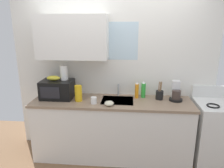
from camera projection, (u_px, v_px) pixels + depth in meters
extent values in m
cube|color=white|center=(114.00, 72.00, 3.31)|extent=(3.08, 0.10, 2.50)
cube|color=white|center=(72.00, 37.00, 3.01)|extent=(1.02, 0.32, 0.62)
cube|color=silver|center=(119.00, 41.00, 3.13)|extent=(0.56, 0.02, 0.55)
cube|color=white|center=(112.00, 130.00, 3.20)|extent=(2.28, 0.60, 0.86)
cube|color=#8C725B|center=(112.00, 102.00, 3.07)|extent=(2.31, 0.63, 0.03)
cube|color=#9EA0A5|center=(117.00, 105.00, 3.10)|extent=(0.46, 0.38, 0.14)
cylinder|color=#B2B5BA|center=(118.00, 90.00, 3.27)|extent=(0.03, 0.03, 0.18)
cube|color=white|center=(215.00, 133.00, 3.07)|extent=(0.60, 0.60, 0.90)
torus|color=black|center=(213.00, 106.00, 2.85)|extent=(0.17, 0.17, 0.02)
cube|color=white|center=(213.00, 92.00, 3.19)|extent=(0.60, 0.04, 0.18)
cube|color=black|center=(57.00, 89.00, 3.15)|extent=(0.46, 0.34, 0.27)
cube|color=black|center=(50.00, 93.00, 2.99)|extent=(0.28, 0.01, 0.17)
ellipsoid|color=gold|center=(53.00, 78.00, 3.11)|extent=(0.20, 0.11, 0.07)
cylinder|color=white|center=(64.00, 73.00, 3.12)|extent=(0.11, 0.11, 0.22)
cylinder|color=black|center=(176.00, 100.00, 3.06)|extent=(0.19, 0.19, 0.03)
cylinder|color=#3F332D|center=(176.00, 95.00, 3.03)|extent=(0.12, 0.12, 0.13)
cube|color=silver|center=(175.00, 89.00, 3.09)|extent=(0.11, 0.09, 0.26)
cylinder|color=orange|center=(137.00, 91.00, 3.15)|extent=(0.06, 0.06, 0.22)
cone|color=white|center=(137.00, 83.00, 3.12)|extent=(0.04, 0.04, 0.04)
cylinder|color=green|center=(143.00, 90.00, 3.18)|extent=(0.07, 0.07, 0.22)
cone|color=white|center=(144.00, 82.00, 3.14)|extent=(0.05, 0.05, 0.04)
cylinder|color=gold|center=(78.00, 93.00, 3.03)|extent=(0.10, 0.10, 0.23)
cylinder|color=white|center=(94.00, 100.00, 2.94)|extent=(0.08, 0.08, 0.09)
cylinder|color=black|center=(159.00, 95.00, 3.11)|extent=(0.11, 0.11, 0.13)
cylinder|color=olive|center=(159.00, 89.00, 3.08)|extent=(0.02, 0.03, 0.23)
cylinder|color=olive|center=(161.00, 89.00, 3.09)|extent=(0.02, 0.02, 0.23)
cylinder|color=olive|center=(160.00, 90.00, 3.06)|extent=(0.02, 0.01, 0.23)
ellipsoid|color=beige|center=(109.00, 103.00, 2.87)|extent=(0.13, 0.13, 0.06)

